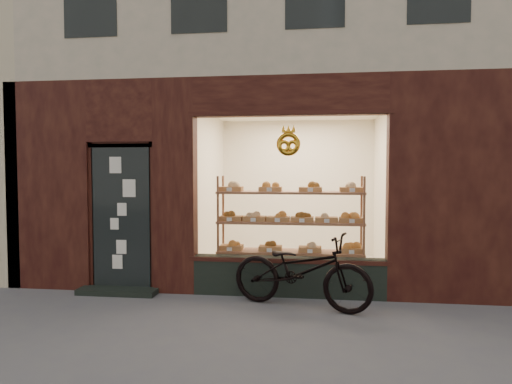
# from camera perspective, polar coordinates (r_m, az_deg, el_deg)

# --- Properties ---
(ground) EXTENTS (90.00, 90.00, 0.00)m
(ground) POSITION_cam_1_polar(r_m,az_deg,el_deg) (4.73, -3.33, -19.53)
(ground) COLOR #575757
(display_shelf) EXTENTS (2.20, 0.45, 1.70)m
(display_shelf) POSITION_cam_1_polar(r_m,az_deg,el_deg) (6.92, 4.29, -4.86)
(display_shelf) COLOR brown
(display_shelf) RESTS_ON ground
(bicycle) EXTENTS (1.98, 1.17, 0.99)m
(bicycle) POSITION_cam_1_polar(r_m,az_deg,el_deg) (6.03, 5.64, -9.70)
(bicycle) COLOR black
(bicycle) RESTS_ON ground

